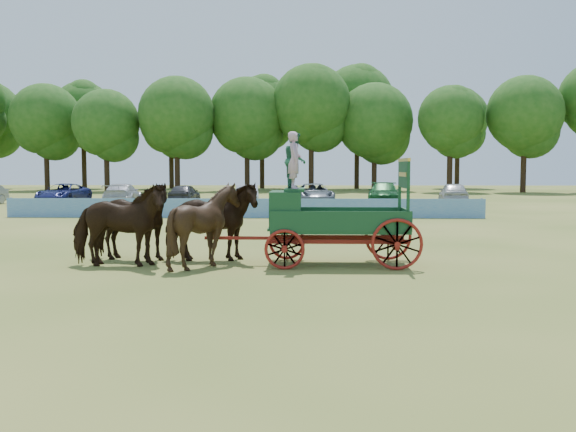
% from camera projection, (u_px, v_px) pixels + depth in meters
% --- Properties ---
extents(ground, '(160.00, 160.00, 0.00)m').
position_uv_depth(ground, '(213.00, 272.00, 16.78)').
color(ground, olive).
rests_on(ground, ground).
extents(horse_lead_left, '(2.75, 1.25, 2.32)m').
position_uv_depth(horse_lead_left, '(118.00, 225.00, 17.65)').
color(horse_lead_left, '#311D0D').
rests_on(horse_lead_left, ground).
extents(horse_lead_right, '(2.97, 1.89, 2.32)m').
position_uv_depth(horse_lead_right, '(129.00, 222.00, 18.74)').
color(horse_lead_right, '#311D0D').
rests_on(horse_lead_right, ground).
extents(horse_wheel_left, '(2.42, 2.24, 2.32)m').
position_uv_depth(horse_wheel_left, '(205.00, 225.00, 17.58)').
color(horse_wheel_left, '#311D0D').
rests_on(horse_wheel_left, ground).
extents(horse_wheel_right, '(2.83, 1.45, 2.32)m').
position_uv_depth(horse_wheel_right, '(211.00, 222.00, 18.67)').
color(horse_wheel_right, '#311D0D').
rests_on(horse_wheel_right, ground).
extents(farm_dray, '(6.00, 2.00, 3.75)m').
position_uv_depth(farm_dray, '(312.00, 206.00, 18.03)').
color(farm_dray, maroon).
rests_on(farm_dray, ground).
extents(sponsor_banner, '(26.00, 0.08, 1.05)m').
position_uv_depth(sponsor_banner, '(244.00, 208.00, 34.71)').
color(sponsor_banner, '#216AB3').
rests_on(sponsor_banner, ground).
extents(parked_cars, '(41.60, 7.17, 1.63)m').
position_uv_depth(parked_cars, '(200.00, 194.00, 47.27)').
color(parked_cars, silver).
rests_on(parked_cars, ground).
extents(treeline, '(94.63, 21.57, 15.58)m').
position_uv_depth(treeline, '(265.00, 111.00, 75.30)').
color(treeline, '#382314').
rests_on(treeline, ground).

